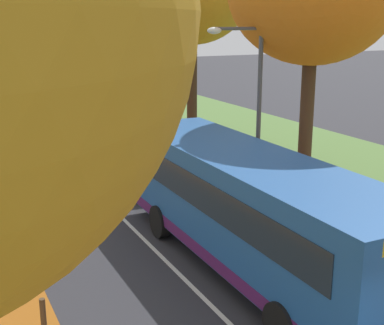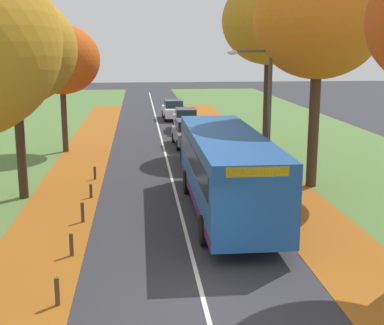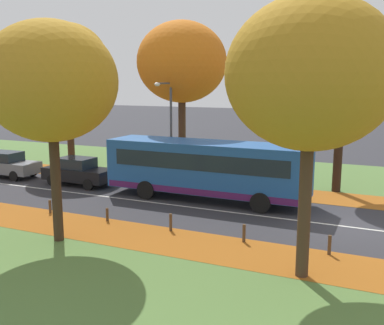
# 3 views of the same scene
# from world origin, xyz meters

# --- Properties ---
(ground_plane) EXTENTS (160.00, 160.00, 0.00)m
(ground_plane) POSITION_xyz_m (0.00, 0.00, 0.00)
(ground_plane) COLOR #2D2D33
(leaf_litter_left) EXTENTS (2.80, 60.00, 0.00)m
(leaf_litter_left) POSITION_xyz_m (-4.60, 14.00, 0.01)
(leaf_litter_left) COLOR #9E5619
(leaf_litter_left) RESTS_ON grass_verge_left
(grass_verge_right) EXTENTS (12.00, 90.00, 0.01)m
(grass_verge_right) POSITION_xyz_m (9.20, 20.00, 0.00)
(grass_verge_right) COLOR #517538
(grass_verge_right) RESTS_ON ground
(leaf_litter_right) EXTENTS (2.80, 60.00, 0.00)m
(leaf_litter_right) POSITION_xyz_m (4.60, 14.00, 0.01)
(leaf_litter_right) COLOR #9E5619
(leaf_litter_right) RESTS_ON grass_verge_right
(tree_left_nearest) EXTENTS (4.98, 4.98, 8.45)m
(tree_left_nearest) POSITION_xyz_m (-5.67, 0.76, 6.18)
(tree_left_nearest) COLOR #422D1E
(tree_left_nearest) RESTS_ON ground
(tree_left_near) EXTENTS (4.86, 4.86, 8.18)m
(tree_left_near) POSITION_xyz_m (-6.25, 9.85, 5.97)
(tree_left_near) COLOR #382619
(tree_left_near) RESTS_ON ground
(tree_right_nearest) EXTENTS (4.01, 4.01, 8.56)m
(tree_right_nearest) POSITION_xyz_m (6.23, 1.14, 6.67)
(tree_right_nearest) COLOR black
(tree_right_nearest) RESTS_ON ground
(tree_right_near) EXTENTS (5.47, 5.47, 9.64)m
(tree_right_near) POSITION_xyz_m (6.09, 10.51, 7.14)
(tree_right_near) COLOR #422D1E
(tree_right_near) RESTS_ON ground
(tree_right_mid) EXTENTS (5.54, 5.54, 10.00)m
(tree_right_mid) POSITION_xyz_m (6.16, 19.32, 7.46)
(tree_right_mid) COLOR #382619
(tree_right_mid) RESTS_ON ground
(bollard_second) EXTENTS (0.12, 0.12, 0.71)m
(bollard_second) POSITION_xyz_m (-3.53, 0.21, 0.36)
(bollard_second) COLOR #4C3823
(bollard_second) RESTS_ON ground
(bollard_third) EXTENTS (0.12, 0.12, 0.70)m
(bollard_third) POSITION_xyz_m (-3.56, 3.32, 0.35)
(bollard_third) COLOR #4C3823
(bollard_third) RESTS_ON ground
(bollard_fourth) EXTENTS (0.12, 0.12, 0.73)m
(bollard_fourth) POSITION_xyz_m (-3.53, 6.43, 0.36)
(bollard_fourth) COLOR #4C3823
(bollard_fourth) RESTS_ON ground
(bollard_fifth) EXTENTS (0.12, 0.12, 0.59)m
(bollard_fifth) POSITION_xyz_m (-3.50, 9.54, 0.29)
(bollard_fifth) COLOR #4C3823
(bollard_fifth) RESTS_ON ground
(bollard_sixth) EXTENTS (0.12, 0.12, 0.62)m
(bollard_sixth) POSITION_xyz_m (-3.58, 12.65, 0.31)
(bollard_sixth) COLOR #4C3823
(bollard_sixth) RESTS_ON ground
(streetlamp_right) EXTENTS (1.89, 0.28, 6.00)m
(streetlamp_right) POSITION_xyz_m (3.67, 10.22, 3.74)
(streetlamp_right) COLOR #47474C
(streetlamp_right) RESTS_ON ground
(bus) EXTENTS (2.69, 10.41, 2.98)m
(bus) POSITION_xyz_m (1.68, 7.02, 1.70)
(bus) COLOR #1E5199
(bus) RESTS_ON ground
(car_black_lead) EXTENTS (1.83, 4.22, 1.62)m
(car_black_lead) POSITION_xyz_m (1.61, 15.13, 0.81)
(car_black_lead) COLOR black
(car_black_lead) RESTS_ON ground
(car_grey_following) EXTENTS (1.90, 4.26, 1.62)m
(car_grey_following) POSITION_xyz_m (1.56, 20.72, 0.81)
(car_grey_following) COLOR slate
(car_grey_following) RESTS_ON ground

